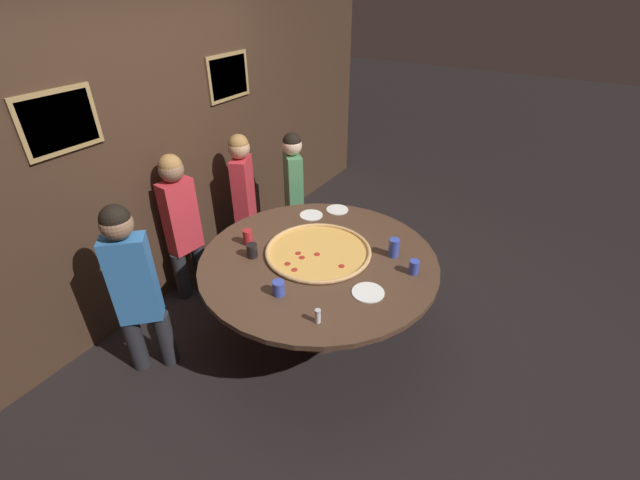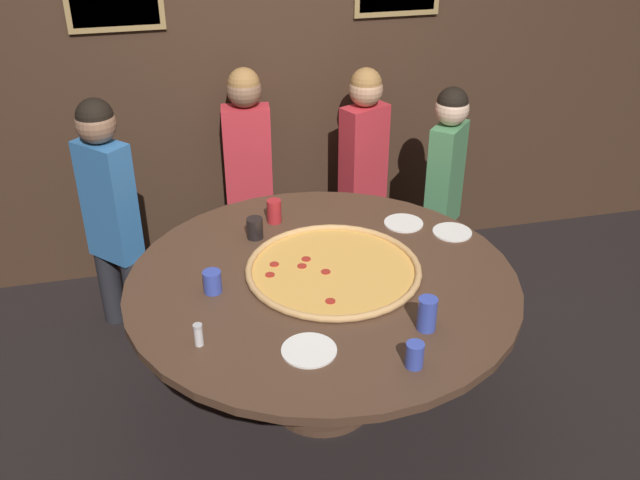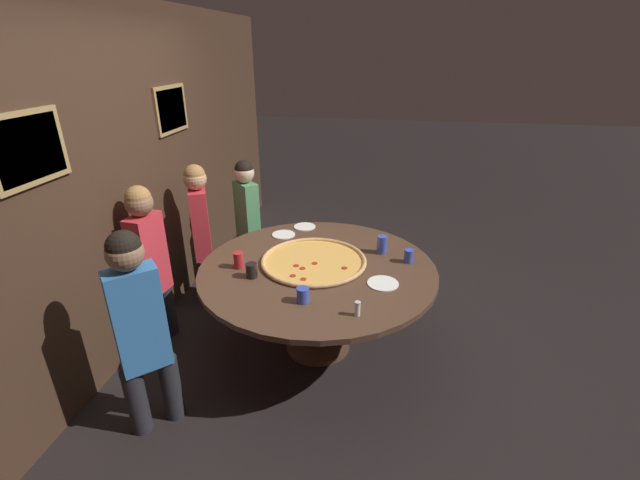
# 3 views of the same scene
# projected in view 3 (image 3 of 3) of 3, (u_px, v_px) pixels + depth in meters

# --- Properties ---
(ground_plane) EXTENTS (24.00, 24.00, 0.00)m
(ground_plane) POSITION_uv_depth(u_px,v_px,m) (318.00, 346.00, 3.53)
(ground_plane) COLOR black
(back_wall) EXTENTS (6.40, 0.08, 2.60)m
(back_wall) POSITION_uv_depth(u_px,v_px,m) (123.00, 184.00, 3.23)
(back_wall) COLOR #3D281C
(back_wall) RESTS_ON ground_plane
(dining_table) EXTENTS (1.79, 1.79, 0.74)m
(dining_table) POSITION_uv_depth(u_px,v_px,m) (318.00, 279.00, 3.27)
(dining_table) COLOR #4C3323
(dining_table) RESTS_ON ground_plane
(giant_pizza) EXTENTS (0.81, 0.81, 0.03)m
(giant_pizza) POSITION_uv_depth(u_px,v_px,m) (314.00, 261.00, 3.28)
(giant_pizza) COLOR #E5A84C
(giant_pizza) RESTS_ON dining_table
(drink_cup_centre_back) EXTENTS (0.08, 0.08, 0.11)m
(drink_cup_centre_back) POSITION_uv_depth(u_px,v_px,m) (252.00, 270.00, 3.06)
(drink_cup_centre_back) COLOR black
(drink_cup_centre_back) RESTS_ON dining_table
(drink_cup_by_shaker) EXTENTS (0.08, 0.08, 0.15)m
(drink_cup_by_shaker) POSITION_uv_depth(u_px,v_px,m) (382.00, 245.00, 3.41)
(drink_cup_by_shaker) COLOR #384CB7
(drink_cup_by_shaker) RESTS_ON dining_table
(drink_cup_beside_pizza) EXTENTS (0.07, 0.07, 0.12)m
(drink_cup_beside_pizza) POSITION_uv_depth(u_px,v_px,m) (239.00, 260.00, 3.19)
(drink_cup_beside_pizza) COLOR #B22328
(drink_cup_beside_pizza) RESTS_ON dining_table
(drink_cup_near_right) EXTENTS (0.07, 0.07, 0.10)m
(drink_cup_near_right) POSITION_uv_depth(u_px,v_px,m) (409.00, 256.00, 3.27)
(drink_cup_near_right) COLOR #384CB7
(drink_cup_near_right) RESTS_ON dining_table
(drink_cup_far_left) EXTENTS (0.08, 0.08, 0.10)m
(drink_cup_far_left) POSITION_uv_depth(u_px,v_px,m) (303.00, 295.00, 2.76)
(drink_cup_far_left) COLOR #384CB7
(drink_cup_far_left) RESTS_ON dining_table
(white_plate_right_side) EXTENTS (0.20, 0.20, 0.01)m
(white_plate_right_side) POSITION_uv_depth(u_px,v_px,m) (305.00, 227.00, 3.93)
(white_plate_right_side) COLOR white
(white_plate_right_side) RESTS_ON dining_table
(white_plate_beside_cup) EXTENTS (0.22, 0.22, 0.01)m
(white_plate_beside_cup) POSITION_uv_depth(u_px,v_px,m) (383.00, 283.00, 2.99)
(white_plate_beside_cup) COLOR white
(white_plate_beside_cup) RESTS_ON dining_table
(white_plate_far_back) EXTENTS (0.20, 0.20, 0.01)m
(white_plate_far_back) POSITION_uv_depth(u_px,v_px,m) (284.00, 235.00, 3.76)
(white_plate_far_back) COLOR white
(white_plate_far_back) RESTS_ON dining_table
(condiment_shaker) EXTENTS (0.04, 0.04, 0.10)m
(condiment_shaker) POSITION_uv_depth(u_px,v_px,m) (357.00, 309.00, 2.62)
(condiment_shaker) COLOR silver
(condiment_shaker) RESTS_ON dining_table
(diner_side_right) EXTENTS (0.32, 0.33, 1.37)m
(diner_side_right) POSITION_uv_depth(u_px,v_px,m) (140.00, 324.00, 2.50)
(diner_side_right) COLOR #232328
(diner_side_right) RESTS_ON ground_plane
(diner_side_left) EXTENTS (0.35, 0.25, 1.33)m
(diner_side_left) POSITION_uv_depth(u_px,v_px,m) (201.00, 227.00, 3.89)
(diner_side_left) COLOR #232328
(diner_side_left) RESTS_ON ground_plane
(diner_far_left) EXTENTS (0.30, 0.31, 1.28)m
(diner_far_left) POSITION_uv_depth(u_px,v_px,m) (247.00, 216.00, 4.23)
(diner_far_left) COLOR #232328
(diner_far_left) RESTS_ON ground_plane
(diner_centre_back) EXTENTS (0.35, 0.20, 1.35)m
(diner_centre_back) POSITION_uv_depth(u_px,v_px,m) (149.00, 259.00, 3.29)
(diner_centre_back) COLOR #232328
(diner_centre_back) RESTS_ON ground_plane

